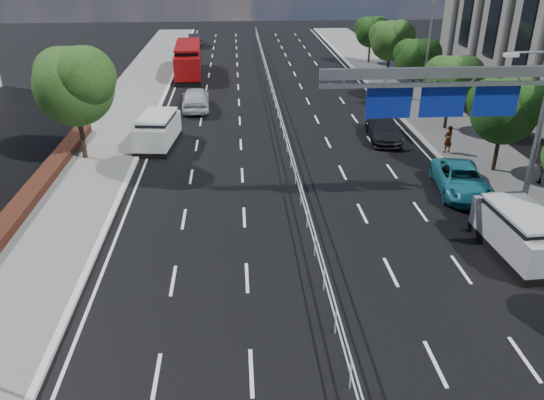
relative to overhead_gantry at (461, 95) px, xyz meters
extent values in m
plane|color=black|center=(-6.74, -10.05, -5.61)|extent=(160.00, 160.00, 0.00)
cube|color=silver|center=(-15.74, -10.05, -5.54)|extent=(0.25, 140.00, 0.15)
cube|color=silver|center=(-6.74, 12.45, -4.61)|extent=(0.05, 85.00, 0.05)
cube|color=silver|center=(-6.74, 12.45, -5.06)|extent=(0.05, 85.00, 0.05)
cylinder|color=gray|center=(3.86, -0.05, -2.01)|extent=(0.28, 0.28, 7.20)
cube|color=gray|center=(-1.14, -0.05, 0.99)|extent=(10.20, 0.25, 0.45)
cube|color=gray|center=(-1.14, -0.05, 0.49)|extent=(10.20, 0.18, 0.18)
cylinder|color=gray|center=(2.86, -0.05, 1.79)|extent=(2.00, 0.10, 0.10)
cube|color=silver|center=(1.86, -0.05, 1.69)|extent=(0.60, 0.25, 0.15)
cube|color=navy|center=(1.66, 0.13, -0.31)|extent=(2.00, 0.08, 1.40)
cube|color=white|center=(1.66, 0.18, -0.31)|extent=(1.80, 0.02, 1.20)
cube|color=navy|center=(-0.74, 0.13, -0.31)|extent=(2.00, 0.08, 1.40)
cube|color=white|center=(-0.74, 0.18, -0.31)|extent=(1.80, 0.02, 1.20)
cube|color=navy|center=(-3.14, 0.13, -0.31)|extent=(2.00, 0.08, 1.40)
cube|color=white|center=(-3.14, 0.18, -0.31)|extent=(1.80, 0.02, 1.20)
cylinder|color=gray|center=(4.06, 15.95, -1.11)|extent=(0.16, 0.16, 9.00)
cylinder|color=black|center=(-18.74, 7.95, -3.86)|extent=(0.28, 0.28, 3.50)
sphere|color=#1C3D13|center=(-18.74, 7.95, -1.27)|extent=(4.40, 4.40, 4.40)
sphere|color=#1C3D13|center=(-17.86, 7.29, -0.57)|extent=(3.30, 3.30, 3.30)
sphere|color=#1C3D13|center=(-19.51, 8.61, -0.71)|extent=(3.08, 3.08, 3.08)
cylinder|color=black|center=(4.46, 4.45, -4.21)|extent=(0.22, 0.22, 2.80)
sphere|color=black|center=(4.46, 4.45, -2.13)|extent=(3.50, 3.50, 3.50)
sphere|color=black|center=(5.16, 3.92, -1.57)|extent=(2.62, 2.62, 2.62)
sphere|color=black|center=(3.85, 4.97, -1.69)|extent=(2.45, 2.45, 2.45)
cylinder|color=black|center=(4.46, 11.95, -4.26)|extent=(0.22, 0.22, 2.70)
sphere|color=#1C3D13|center=(4.46, 11.95, -2.26)|extent=(3.30, 3.30, 3.30)
sphere|color=#1C3D13|center=(5.12, 11.45, -1.72)|extent=(2.48, 2.48, 2.47)
sphere|color=#1C3D13|center=(3.88, 12.44, -1.83)|extent=(2.31, 2.31, 2.31)
cylinder|color=black|center=(4.46, 19.45, -4.28)|extent=(0.21, 0.21, 2.65)
sphere|color=black|center=(4.46, 19.45, -2.32)|extent=(3.20, 3.20, 3.20)
sphere|color=black|center=(5.10, 18.97, -1.79)|extent=(2.40, 2.40, 2.40)
sphere|color=black|center=(3.90, 19.93, -1.90)|extent=(2.24, 2.24, 2.24)
cylinder|color=black|center=(4.46, 26.95, -4.18)|extent=(0.23, 0.23, 2.85)
sphere|color=#1C3D13|center=(4.46, 26.95, -2.07)|extent=(3.60, 3.60, 3.60)
sphere|color=#1C3D13|center=(5.18, 26.41, -1.50)|extent=(2.70, 2.70, 2.70)
sphere|color=#1C3D13|center=(3.83, 27.49, -1.62)|extent=(2.52, 2.52, 2.52)
cylinder|color=black|center=(4.46, 34.45, -4.31)|extent=(0.21, 0.21, 2.60)
sphere|color=black|center=(4.46, 34.45, -2.38)|extent=(3.10, 3.10, 3.10)
sphere|color=black|center=(5.08, 33.98, -1.86)|extent=(2.32, 2.33, 2.32)
sphere|color=black|center=(3.92, 34.91, -1.97)|extent=(2.17, 2.17, 2.17)
cube|color=black|center=(-14.70, 10.07, -5.44)|extent=(2.56, 4.88, 0.33)
cube|color=silver|center=(-14.70, 10.07, -4.63)|extent=(2.51, 4.79, 1.38)
cube|color=black|center=(-14.70, 10.07, -3.94)|extent=(2.20, 3.49, 0.61)
cube|color=silver|center=(-14.70, 10.07, -3.63)|extent=(2.31, 3.78, 0.12)
cylinder|color=black|center=(-15.70, 8.66, -5.26)|extent=(0.37, 0.72, 0.69)
cylinder|color=black|center=(-14.05, 8.47, -5.26)|extent=(0.37, 0.72, 0.69)
cylinder|color=black|center=(-15.35, 11.67, -5.26)|extent=(0.37, 0.72, 0.69)
cylinder|color=black|center=(-13.69, 11.47, -5.26)|extent=(0.37, 0.72, 0.69)
cube|color=black|center=(-14.24, 30.22, -5.46)|extent=(2.81, 10.03, 0.30)
cube|color=maroon|center=(-14.24, 30.22, -4.18)|extent=(2.76, 9.83, 2.02)
cube|color=black|center=(-14.24, 30.22, -3.17)|extent=(2.45, 7.10, 0.89)
cube|color=maroon|center=(-14.24, 30.22, -2.73)|extent=(2.57, 7.69, 0.18)
cylinder|color=black|center=(-15.07, 26.96, -5.30)|extent=(0.29, 0.62, 0.61)
cylinder|color=black|center=(-13.12, 27.05, -5.30)|extent=(0.29, 0.62, 0.61)
cylinder|color=black|center=(-15.36, 33.38, -5.30)|extent=(0.29, 0.62, 0.61)
cylinder|color=black|center=(-13.41, 33.47, -5.30)|extent=(0.29, 0.62, 0.61)
imported|color=#B9BCC1|center=(-12.85, 18.17, -4.74)|extent=(2.26, 5.15, 1.72)
imported|color=black|center=(-14.68, 47.03, -4.86)|extent=(1.90, 4.62, 1.49)
cube|color=black|center=(1.56, -4.03, -5.45)|extent=(2.24, 4.82, 0.32)
cube|color=#9A9CA0|center=(1.56, -4.03, -4.66)|extent=(2.20, 4.72, 1.33)
cube|color=black|center=(1.56, -4.03, -4.00)|extent=(1.97, 3.42, 0.59)
cube|color=#9A9CA0|center=(1.56, -4.03, -3.70)|extent=(2.07, 3.70, 0.12)
cylinder|color=black|center=(0.81, -5.60, -5.27)|extent=(0.32, 0.68, 0.66)
cylinder|color=black|center=(0.65, -2.54, -5.27)|extent=(0.32, 0.68, 0.66)
cylinder|color=black|center=(2.30, -2.46, -5.27)|extent=(0.32, 0.68, 0.66)
imported|color=#1C6D7E|center=(1.56, 1.95, -4.91)|extent=(2.98, 5.28, 1.39)
imported|color=black|center=(-0.24, 10.35, -4.91)|extent=(2.43, 4.99, 1.40)
imported|color=gray|center=(2.86, 7.32, -4.64)|extent=(0.71, 0.59, 1.66)
camera|label=1|loc=(-9.74, -22.02, 5.90)|focal=35.00mm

